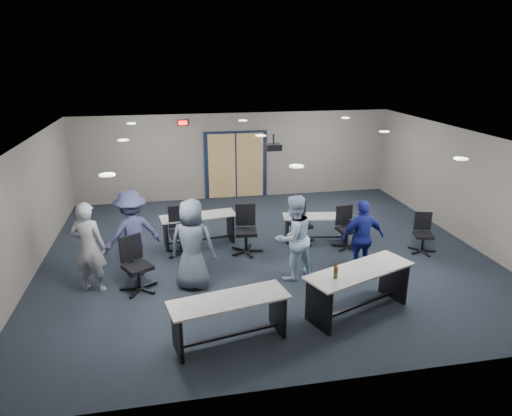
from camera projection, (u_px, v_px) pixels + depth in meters
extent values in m
plane|color=black|center=(264.00, 253.00, 10.67)|extent=(10.00, 10.00, 0.00)
cube|color=gray|center=(236.00, 156.00, 14.42)|extent=(10.00, 0.04, 2.70)
cube|color=gray|center=(335.00, 298.00, 6.05)|extent=(10.00, 0.04, 2.70)
cube|color=gray|center=(27.00, 212.00, 9.35)|extent=(0.04, 9.00, 2.70)
cube|color=gray|center=(465.00, 186.00, 11.13)|extent=(0.04, 9.00, 2.70)
cube|color=white|center=(265.00, 138.00, 9.80)|extent=(10.00, 9.00, 0.04)
cube|color=black|center=(236.00, 166.00, 14.49)|extent=(2.00, 0.06, 2.20)
cube|color=tan|center=(222.00, 166.00, 14.39)|extent=(0.85, 0.04, 2.05)
cube|color=tan|center=(250.00, 165.00, 14.55)|extent=(0.85, 0.04, 2.05)
cube|color=black|center=(183.00, 123.00, 13.74)|extent=(0.32, 0.05, 0.18)
cube|color=#FF0C0C|center=(183.00, 123.00, 13.71)|extent=(0.26, 0.02, 0.12)
cylinder|color=black|center=(274.00, 139.00, 10.36)|extent=(0.04, 0.04, 0.24)
cube|color=black|center=(273.00, 147.00, 10.42)|extent=(0.35, 0.30, 0.14)
cylinder|color=black|center=(275.00, 148.00, 10.28)|extent=(0.08, 0.03, 0.08)
cube|color=#BBB8B1|center=(229.00, 300.00, 7.16)|extent=(2.00, 1.01, 0.03)
cube|color=black|center=(177.00, 333.00, 6.97)|extent=(0.17, 0.58, 0.74)
cube|color=black|center=(277.00, 310.00, 7.59)|extent=(0.17, 0.58, 0.74)
cube|color=black|center=(230.00, 335.00, 7.37)|extent=(1.67, 0.39, 0.04)
cube|color=#BBB8B1|center=(360.00, 271.00, 7.99)|extent=(2.17, 1.40, 0.03)
cube|color=black|center=(318.00, 306.00, 7.65)|extent=(0.29, 0.61, 0.80)
cube|color=black|center=(394.00, 279.00, 8.59)|extent=(0.29, 0.61, 0.80)
cube|color=black|center=(357.00, 306.00, 8.21)|extent=(1.72, 0.73, 0.05)
cube|color=#BBB8B1|center=(198.00, 216.00, 10.98)|extent=(1.87, 0.85, 0.03)
cube|color=black|center=(166.00, 234.00, 10.85)|extent=(0.13, 0.55, 0.70)
cube|color=black|center=(230.00, 226.00, 11.35)|extent=(0.13, 0.55, 0.70)
cube|color=black|center=(199.00, 240.00, 11.18)|extent=(1.59, 0.27, 0.04)
cube|color=#BBB8B1|center=(316.00, 216.00, 11.19)|extent=(1.67, 0.78, 0.03)
cube|color=black|center=(287.00, 229.00, 11.27)|extent=(0.12, 0.49, 0.63)
cube|color=black|center=(344.00, 228.00, 11.31)|extent=(0.12, 0.49, 0.63)
cube|color=black|center=(315.00, 237.00, 11.36)|extent=(1.42, 0.27, 0.04)
cylinder|color=red|center=(342.00, 213.00, 11.18)|extent=(0.07, 0.07, 0.11)
imported|color=#90959D|center=(89.00, 247.00, 8.70)|extent=(0.77, 0.62, 1.83)
imported|color=slate|center=(192.00, 244.00, 8.85)|extent=(1.03, 0.84, 1.83)
imported|color=#B9D6F5|center=(293.00, 238.00, 9.22)|extent=(1.07, 0.97, 1.79)
imported|color=navy|center=(362.00, 238.00, 9.41)|extent=(0.98, 0.47, 1.63)
imported|color=#393D68|center=(132.00, 233.00, 9.38)|extent=(1.35, 1.09, 1.83)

